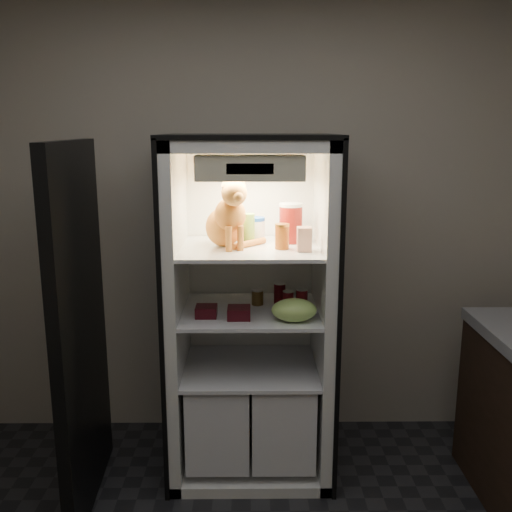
% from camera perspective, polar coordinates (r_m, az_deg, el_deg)
% --- Properties ---
extents(room_shell, '(3.60, 3.60, 3.60)m').
position_cam_1_polar(room_shell, '(1.67, -0.63, 2.80)').
color(room_shell, white).
rests_on(room_shell, floor).
extents(refrigerator, '(0.90, 0.72, 1.88)m').
position_cam_1_polar(refrigerator, '(3.22, -0.55, -7.53)').
color(refrigerator, white).
rests_on(refrigerator, floor).
extents(fridge_door, '(0.10, 0.87, 1.85)m').
position_cam_1_polar(fridge_door, '(2.99, -17.19, -7.28)').
color(fridge_door, black).
rests_on(fridge_door, floor).
extents(tabby_cat, '(0.36, 0.39, 0.40)m').
position_cam_1_polar(tabby_cat, '(2.99, -2.87, 3.67)').
color(tabby_cat, '#CF5B1A').
rests_on(tabby_cat, refrigerator).
extents(parmesan_shaker, '(0.06, 0.06, 0.17)m').
position_cam_1_polar(parmesan_shaker, '(3.07, -0.73, 2.71)').
color(parmesan_shaker, '#248731').
rests_on(parmesan_shaker, refrigerator).
extents(mayo_tub, '(0.10, 0.10, 0.13)m').
position_cam_1_polar(mayo_tub, '(3.15, 0.02, 2.69)').
color(mayo_tub, white).
rests_on(mayo_tub, refrigerator).
extents(salsa_jar, '(0.08, 0.08, 0.13)m').
position_cam_1_polar(salsa_jar, '(2.96, 2.62, 1.98)').
color(salsa_jar, maroon).
rests_on(salsa_jar, refrigerator).
extents(pepper_jar, '(0.13, 0.13, 0.22)m').
position_cam_1_polar(pepper_jar, '(3.12, 3.50, 3.31)').
color(pepper_jar, maroon).
rests_on(pepper_jar, refrigerator).
extents(cream_carton, '(0.07, 0.07, 0.12)m').
position_cam_1_polar(cream_carton, '(2.91, 4.85, 1.68)').
color(cream_carton, silver).
rests_on(cream_carton, refrigerator).
extents(soda_can_a, '(0.07, 0.07, 0.12)m').
position_cam_1_polar(soda_can_a, '(3.20, 2.38, -3.77)').
color(soda_can_a, black).
rests_on(soda_can_a, refrigerator).
extents(soda_can_b, '(0.06, 0.06, 0.12)m').
position_cam_1_polar(soda_can_b, '(3.09, 4.58, -4.38)').
color(soda_can_b, black).
rests_on(soda_can_b, refrigerator).
extents(soda_can_c, '(0.06, 0.06, 0.11)m').
position_cam_1_polar(soda_can_c, '(3.08, 3.24, -4.50)').
color(soda_can_c, black).
rests_on(soda_can_c, refrigerator).
extents(condiment_jar, '(0.07, 0.07, 0.09)m').
position_cam_1_polar(condiment_jar, '(3.19, 0.15, -4.09)').
color(condiment_jar, brown).
rests_on(condiment_jar, refrigerator).
extents(grape_bag, '(0.23, 0.17, 0.12)m').
position_cam_1_polar(grape_bag, '(2.93, 3.83, -5.41)').
color(grape_bag, '#A4D563').
rests_on(grape_bag, refrigerator).
extents(berry_box_left, '(0.11, 0.11, 0.06)m').
position_cam_1_polar(berry_box_left, '(3.01, -4.99, -5.53)').
color(berry_box_left, '#460B13').
rests_on(berry_box_left, refrigerator).
extents(berry_box_right, '(0.12, 0.12, 0.06)m').
position_cam_1_polar(berry_box_right, '(2.97, -1.72, -5.69)').
color(berry_box_right, '#460B13').
rests_on(berry_box_right, refrigerator).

